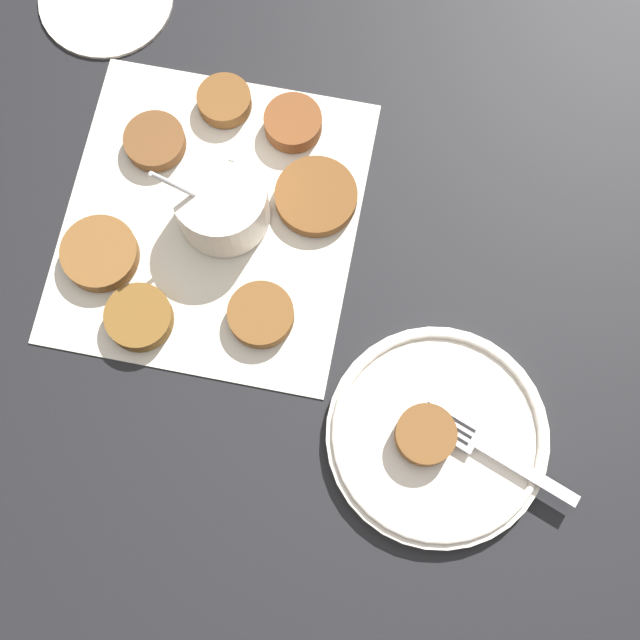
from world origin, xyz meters
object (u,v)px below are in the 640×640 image
object	(u,v)px
fritter_on_plate	(426,435)
serving_plate	(437,435)
sauce_bowl	(222,204)
fork	(478,443)

from	to	relation	value
fritter_on_plate	serving_plate	bearing A→B (deg)	-61.23
sauce_bowl	fritter_on_plate	xyz separation A→B (m)	(-0.16, -0.27, -0.00)
serving_plate	fork	bearing A→B (deg)	-83.30
sauce_bowl	fork	world-z (taller)	sauce_bowl
fork	fritter_on_plate	bearing A→B (deg)	102.53
sauce_bowl	fork	bearing A→B (deg)	-114.29
serving_plate	fritter_on_plate	distance (m)	0.02
fritter_on_plate	fork	distance (m)	0.05
serving_plate	fritter_on_plate	world-z (taller)	fritter_on_plate
sauce_bowl	serving_plate	xyz separation A→B (m)	(-0.15, -0.28, -0.02)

